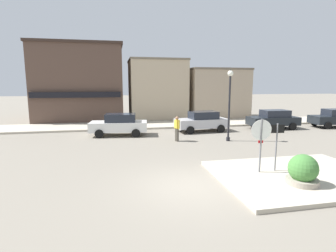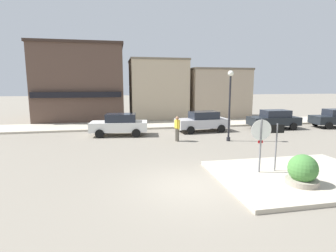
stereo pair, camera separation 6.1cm
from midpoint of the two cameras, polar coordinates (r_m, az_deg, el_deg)
name	(u,v)px [view 2 (the right image)]	position (r m, az deg, el deg)	size (l,w,h in m)	color
ground_plane	(191,186)	(9.70, 5.21, -12.98)	(160.00, 160.00, 0.00)	gray
sidewalk_corner	(298,176)	(11.65, 26.65, -9.72)	(6.40, 4.80, 0.15)	#B7AD99
kerb_far	(146,125)	(23.28, -4.71, 0.24)	(80.00, 4.00, 0.15)	#B7AD99
stop_sign	(261,139)	(10.95, 19.68, -2.63)	(0.82, 0.12, 2.30)	slate
one_way_sign	(276,142)	(11.39, 22.64, -3.32)	(0.60, 0.09, 2.10)	slate
planter	(302,173)	(10.45, 27.37, -9.08)	(1.10, 1.10, 1.23)	gray
lamp_post	(230,95)	(17.10, 13.43, 6.56)	(0.36, 0.36, 4.54)	black
parked_car_nearest	(120,124)	(19.00, -10.42, 0.37)	(4.16, 2.21, 1.56)	white
parked_car_second	(202,121)	(20.45, 7.56, 1.05)	(4.12, 2.12, 1.56)	#B7B7BC
parked_car_third	(274,119)	(23.16, 22.15, 1.39)	(4.05, 1.98, 1.56)	black
pedestrian_crossing_near	(177,128)	(16.79, 2.11, -0.43)	(0.30, 0.55, 1.61)	#4C473D
building_corner_shop	(83,83)	(29.56, -17.99, 8.85)	(8.45, 9.52, 7.48)	brown
building_storefront_left_near	(157,90)	(28.00, -2.27, 7.92)	(5.77, 5.47, 6.14)	tan
building_storefront_left_mid	(215,93)	(29.25, 10.36, 6.97)	(6.27, 5.16, 5.27)	tan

